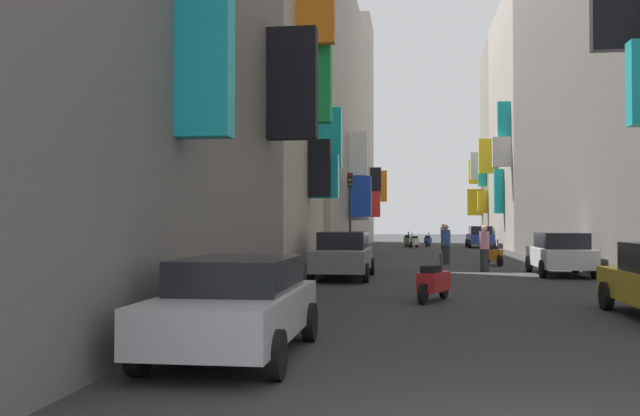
{
  "coord_description": "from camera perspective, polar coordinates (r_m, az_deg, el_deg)",
  "views": [
    {
      "loc": [
        -1.33,
        -5.1,
        1.86
      ],
      "look_at": [
        -5.79,
        27.65,
        2.55
      ],
      "focal_mm": 38.11,
      "sensor_mm": 36.0,
      "label": 1
    }
  ],
  "objects": [
    {
      "name": "ground_plane",
      "position": [
        35.17,
        9.94,
        -4.21
      ],
      "size": [
        140.0,
        140.0,
        0.0
      ],
      "primitive_type": "plane",
      "color": "#2D2D30"
    },
    {
      "name": "building_left_mid_a",
      "position": [
        25.64,
        -7.98,
        16.42
      ],
      "size": [
        7.23,
        8.79,
        19.27
      ],
      "color": "#B2A899",
      "rests_on": "ground"
    },
    {
      "name": "building_left_mid_c",
      "position": [
        45.61,
        -0.72,
        7.09
      ],
      "size": [
        7.31,
        28.63,
        16.88
      ],
      "color": "gray",
      "rests_on": "ground"
    },
    {
      "name": "building_left_far",
      "position": [
        62.93,
        1.63,
        6.38
      ],
      "size": [
        7.3,
        6.14,
        20.36
      ],
      "color": "#9E9384",
      "rests_on": "ground"
    },
    {
      "name": "building_right_mid_a",
      "position": [
        52.07,
        18.12,
        6.61
      ],
      "size": [
        7.36,
        13.81,
        17.78
      ],
      "color": "#B2A899",
      "rests_on": "ground"
    },
    {
      "name": "building_right_mid_b",
      "position": [
        62.46,
        16.35,
        5.12
      ],
      "size": [
        7.34,
        7.44,
        17.4
      ],
      "color": "gray",
      "rests_on": "ground"
    },
    {
      "name": "parked_car_grey",
      "position": [
        22.56,
        1.97,
        -3.89
      ],
      "size": [
        1.89,
        4.46,
        1.54
      ],
      "color": "slate",
      "rests_on": "ground"
    },
    {
      "name": "parked_car_silver",
      "position": [
        9.63,
        -7.05,
        -7.97
      ],
      "size": [
        1.87,
        4.02,
        1.36
      ],
      "color": "#B7B7BC",
      "rests_on": "ground"
    },
    {
      "name": "parked_car_blue",
      "position": [
        51.09,
        13.3,
        -2.35
      ],
      "size": [
        1.9,
        3.95,
        1.57
      ],
      "color": "navy",
      "rests_on": "ground"
    },
    {
      "name": "parked_car_white",
      "position": [
        25.27,
        19.53,
        -3.58
      ],
      "size": [
        1.85,
        4.07,
        1.49
      ],
      "color": "white",
      "rests_on": "ground"
    },
    {
      "name": "scooter_blue",
      "position": [
        51.88,
        9.06,
        -2.73
      ],
      "size": [
        0.62,
        1.97,
        1.13
      ],
      "color": "#2D4CAD",
      "rests_on": "ground"
    },
    {
      "name": "scooter_orange",
      "position": [
        30.16,
        14.33,
        -3.82
      ],
      "size": [
        0.74,
        1.79,
        1.13
      ],
      "color": "orange",
      "rests_on": "ground"
    },
    {
      "name": "scooter_green",
      "position": [
        51.43,
        7.38,
        -2.75
      ],
      "size": [
        0.62,
        1.76,
        1.13
      ],
      "color": "#287F3D",
      "rests_on": "ground"
    },
    {
      "name": "scooter_silver",
      "position": [
        53.79,
        7.36,
        -2.68
      ],
      "size": [
        0.56,
        1.78,
        1.13
      ],
      "color": "#ADADB2",
      "rests_on": "ground"
    },
    {
      "name": "scooter_white",
      "position": [
        49.17,
        7.9,
        -2.82
      ],
      "size": [
        0.74,
        1.88,
        1.13
      ],
      "color": "silver",
      "rests_on": "ground"
    },
    {
      "name": "scooter_red",
      "position": [
        16.24,
        9.52,
        -6.12
      ],
      "size": [
        0.83,
        1.84,
        1.13
      ],
      "color": "red",
      "rests_on": "ground"
    },
    {
      "name": "pedestrian_crossing",
      "position": [
        46.28,
        10.32,
        -2.39
      ],
      "size": [
        0.43,
        0.43,
        1.76
      ],
      "color": "#313131",
      "rests_on": "ground"
    },
    {
      "name": "pedestrian_near_left",
      "position": [
        26.31,
        13.64,
        -3.31
      ],
      "size": [
        0.4,
        0.4,
        1.75
      ],
      "color": "#2F2F2F",
      "rests_on": "ground"
    },
    {
      "name": "pedestrian_near_right",
      "position": [
        30.27,
        10.55,
        -3.04
      ],
      "size": [
        0.54,
        0.54,
        1.76
      ],
      "color": "#2D2D2D",
      "rests_on": "ground"
    },
    {
      "name": "traffic_light_near_corner",
      "position": [
        35.57,
        2.54,
        0.67
      ],
      "size": [
        0.26,
        0.34,
        4.45
      ],
      "color": "#2D2D2D",
      "rests_on": "ground"
    }
  ]
}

